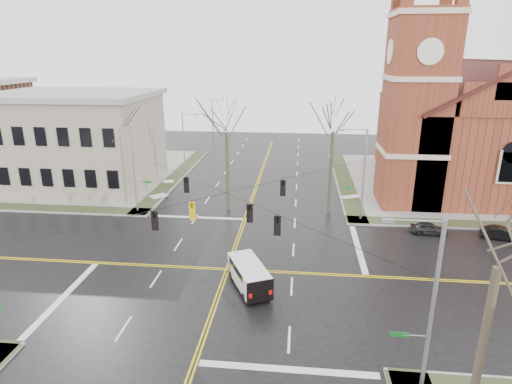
# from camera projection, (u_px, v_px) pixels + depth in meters

# --- Properties ---
(ground) EXTENTS (120.00, 120.00, 0.00)m
(ground) POSITION_uv_depth(u_px,v_px,m) (227.00, 269.00, 32.91)
(ground) COLOR black
(ground) RESTS_ON ground
(sidewalks) EXTENTS (80.00, 80.00, 0.17)m
(sidewalks) POSITION_uv_depth(u_px,v_px,m) (227.00, 268.00, 32.89)
(sidewalks) COLOR gray
(sidewalks) RESTS_ON ground
(road_markings) EXTENTS (100.00, 100.00, 0.01)m
(road_markings) POSITION_uv_depth(u_px,v_px,m) (227.00, 269.00, 32.91)
(road_markings) COLOR gold
(road_markings) RESTS_ON ground
(church) EXTENTS (24.28, 27.48, 27.50)m
(church) POSITION_uv_depth(u_px,v_px,m) (464.00, 118.00, 51.30)
(church) COLOR brown
(church) RESTS_ON ground
(civic_building_a) EXTENTS (18.00, 14.00, 11.00)m
(civic_building_a) POSITION_uv_depth(u_px,v_px,m) (76.00, 142.00, 52.31)
(civic_building_a) COLOR gray
(civic_building_a) RESTS_ON ground
(signal_pole_ne) EXTENTS (2.75, 0.22, 9.00)m
(signal_pole_ne) POSITION_uv_depth(u_px,v_px,m) (362.00, 172.00, 41.14)
(signal_pole_ne) COLOR gray
(signal_pole_ne) RESTS_ON ground
(signal_pole_nw) EXTENTS (2.75, 0.22, 9.00)m
(signal_pole_nw) POSITION_uv_depth(u_px,v_px,m) (135.00, 166.00, 43.38)
(signal_pole_nw) COLOR gray
(signal_pole_nw) RESTS_ON ground
(signal_pole_se) EXTENTS (2.75, 0.22, 9.00)m
(signal_pole_se) POSITION_uv_depth(u_px,v_px,m) (429.00, 305.00, 19.39)
(signal_pole_se) COLOR gray
(signal_pole_se) RESTS_ON ground
(span_wires) EXTENTS (23.02, 23.02, 0.03)m
(span_wires) POSITION_uv_depth(u_px,v_px,m) (226.00, 193.00, 31.00)
(span_wires) COLOR black
(span_wires) RESTS_ON ground
(traffic_signals) EXTENTS (8.21, 8.26, 1.30)m
(traffic_signals) POSITION_uv_depth(u_px,v_px,m) (224.00, 206.00, 30.60)
(traffic_signals) COLOR black
(traffic_signals) RESTS_ON ground
(streetlight_north_a) EXTENTS (2.30, 0.20, 8.00)m
(streetlight_north_a) POSITION_uv_depth(u_px,v_px,m) (185.00, 140.00, 59.07)
(streetlight_north_a) COLOR gray
(streetlight_north_a) RESTS_ON ground
(streetlight_north_b) EXTENTS (2.30, 0.20, 8.00)m
(streetlight_north_b) POSITION_uv_depth(u_px,v_px,m) (213.00, 119.00, 77.99)
(streetlight_north_b) COLOR gray
(streetlight_north_b) RESTS_ON ground
(cargo_van) EXTENTS (3.71, 5.13, 1.83)m
(cargo_van) POSITION_uv_depth(u_px,v_px,m) (248.00, 273.00, 30.15)
(cargo_van) COLOR white
(cargo_van) RESTS_ON ground
(parked_car_a) EXTENTS (3.37, 1.61, 1.11)m
(parked_car_a) POSITION_uv_depth(u_px,v_px,m) (429.00, 228.00, 39.21)
(parked_car_a) COLOR black
(parked_car_a) RESTS_ON ground
(parked_car_b) EXTENTS (3.60, 1.95, 1.12)m
(parked_car_b) POSITION_uv_depth(u_px,v_px,m) (501.00, 233.00, 38.11)
(parked_car_b) COLOR black
(parked_car_b) RESTS_ON ground
(tree_nw_far) EXTENTS (4.00, 4.00, 10.72)m
(tree_nw_far) POSITION_uv_depth(u_px,v_px,m) (113.00, 133.00, 45.37)
(tree_nw_far) COLOR #3D3427
(tree_nw_far) RESTS_ON ground
(tree_nw_near) EXTENTS (4.00, 4.00, 12.13)m
(tree_nw_near) POSITION_uv_depth(u_px,v_px,m) (227.00, 127.00, 42.83)
(tree_nw_near) COLOR #3D3427
(tree_nw_near) RESTS_ON ground
(tree_ne) EXTENTS (4.00, 4.00, 12.45)m
(tree_ne) POSITION_uv_depth(u_px,v_px,m) (333.00, 126.00, 42.01)
(tree_ne) COLOR #3D3427
(tree_ne) RESTS_ON ground
(tree_se) EXTENTS (4.00, 4.00, 11.59)m
(tree_se) POSITION_uv_depth(u_px,v_px,m) (500.00, 256.00, 16.51)
(tree_se) COLOR #3D3427
(tree_se) RESTS_ON ground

